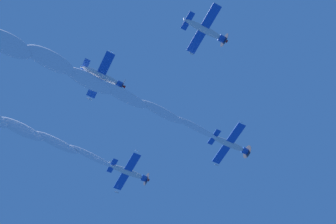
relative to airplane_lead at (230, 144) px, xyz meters
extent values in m
ellipsoid|color=silver|center=(-0.25, 0.08, -0.04)|extent=(7.25, 3.40, 1.94)
cylinder|color=#194CB2|center=(2.87, -0.89, 0.31)|extent=(1.41, 1.46, 1.35)
cone|color=red|center=(3.54, -1.09, 0.38)|extent=(0.95, 0.78, 0.67)
cylinder|color=#3F3F47|center=(3.38, -1.04, 0.37)|extent=(1.10, 2.58, 2.76)
cube|color=#194CB2|center=(-0.45, 0.12, -0.23)|extent=(4.12, 9.10, 1.39)
ellipsoid|color=silver|center=(0.91, 4.32, -0.76)|extent=(1.03, 0.57, 0.39)
ellipsoid|color=silver|center=(-1.81, -4.09, 0.29)|extent=(1.03, 0.57, 0.39)
cube|color=#194CB2|center=(-3.24, 1.01, -0.31)|extent=(1.89, 3.39, 0.60)
cube|color=silver|center=(-3.35, 1.11, 0.21)|extent=(1.33, 0.58, 1.31)
ellipsoid|color=#1E232D|center=(0.03, 0.05, 0.44)|extent=(1.85, 1.27, 0.94)
ellipsoid|color=silver|center=(-8.98, 17.29, 0.73)|extent=(7.25, 3.44, 1.98)
cylinder|color=#194CB2|center=(-5.86, 16.32, 1.09)|extent=(1.41, 1.49, 1.38)
cone|color=red|center=(-5.19, 16.12, 1.16)|extent=(0.95, 0.80, 0.68)
cylinder|color=#3F3F47|center=(-5.35, 16.16, 1.14)|extent=(1.12, 2.63, 2.81)
cube|color=#194CB2|center=(-9.18, 17.32, 0.54)|extent=(4.11, 9.08, 1.62)
ellipsoid|color=silver|center=(-7.81, 21.51, -0.11)|extent=(1.03, 0.57, 0.40)
ellipsoid|color=silver|center=(-10.54, 13.13, 1.18)|extent=(1.03, 0.57, 0.40)
cube|color=#194CB2|center=(-11.97, 18.22, 0.45)|extent=(1.88, 3.38, 0.68)
cube|color=silver|center=(-12.07, 18.33, 0.98)|extent=(1.34, 0.62, 1.32)
ellipsoid|color=#1E232D|center=(-8.70, 17.27, 1.21)|extent=(1.86, 1.29, 0.96)
ellipsoid|color=silver|center=(-17.75, -10.62, 1.67)|extent=(7.25, 3.45, 1.69)
cylinder|color=#194CB2|center=(-14.62, -11.59, 1.87)|extent=(1.38, 1.52, 1.36)
cone|color=red|center=(-13.95, -11.80, 1.91)|extent=(0.93, 0.81, 0.66)
cylinder|color=#3F3F47|center=(-14.10, -11.75, 1.90)|extent=(1.03, 2.71, 2.87)
cube|color=#194CB2|center=(-17.96, -10.59, 1.48)|extent=(4.10, 9.04, 1.80)
ellipsoid|color=silver|center=(-16.62, -6.41, 0.72)|extent=(1.03, 0.58, 0.36)
ellipsoid|color=silver|center=(-19.30, -14.77, 2.24)|extent=(1.03, 0.58, 0.36)
cube|color=#194CB2|center=(-20.75, -9.69, 1.52)|extent=(1.88, 3.37, 0.72)
cube|color=silver|center=(-20.82, -9.57, 2.05)|extent=(1.30, 0.66, 1.27)
ellipsoid|color=#1E232D|center=(-17.45, -10.64, 2.12)|extent=(1.84, 1.31, 0.91)
ellipsoid|color=silver|center=(-24.68, 6.74, 0.15)|extent=(7.24, 3.42, 1.48)
cylinder|color=#194CB2|center=(-21.54, 5.77, 0.26)|extent=(1.35, 1.52, 1.33)
cone|color=red|center=(-20.87, 5.56, 0.28)|extent=(0.92, 0.81, 0.64)
cylinder|color=#3F3F47|center=(-21.02, 5.61, 0.28)|extent=(0.95, 2.72, 2.86)
cube|color=#194CB2|center=(-24.89, 6.77, -0.03)|extent=(4.10, 9.05, 1.67)
ellipsoid|color=silver|center=(-23.57, 10.97, -0.75)|extent=(1.02, 0.57, 0.33)
ellipsoid|color=silver|center=(-26.21, 2.58, 0.69)|extent=(1.02, 0.57, 0.33)
cube|color=#194CB2|center=(-27.68, 7.67, 0.10)|extent=(1.88, 3.37, 0.66)
cube|color=silver|center=(-27.74, 7.78, 0.63)|extent=(1.27, 0.65, 1.23)
ellipsoid|color=#1E232D|center=(-24.36, 6.72, 0.60)|extent=(1.82, 1.30, 0.86)
ellipsoid|color=white|center=(-7.00, 2.01, -0.45)|extent=(8.52, 3.62, 1.75)
ellipsoid|color=white|center=(-13.29, 3.95, -1.00)|extent=(8.68, 4.06, 2.19)
ellipsoid|color=white|center=(-19.93, 6.15, -1.46)|extent=(8.84, 4.49, 2.63)
ellipsoid|color=white|center=(-25.87, 8.28, -1.78)|extent=(9.00, 4.92, 3.07)
ellipsoid|color=white|center=(-32.54, 9.74, -2.47)|extent=(9.17, 5.36, 3.52)
ellipsoid|color=white|center=(-38.85, 12.23, -3.02)|extent=(9.33, 5.79, 3.96)
ellipsoid|color=white|center=(-16.14, 19.33, 0.15)|extent=(8.52, 3.62, 1.75)
ellipsoid|color=white|center=(-22.29, 21.47, -0.22)|extent=(8.68, 4.06, 2.19)
ellipsoid|color=white|center=(-28.36, 23.58, -0.56)|extent=(8.84, 4.49, 2.63)
camera|label=1|loc=(-29.89, -14.32, -66.50)|focal=44.05mm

